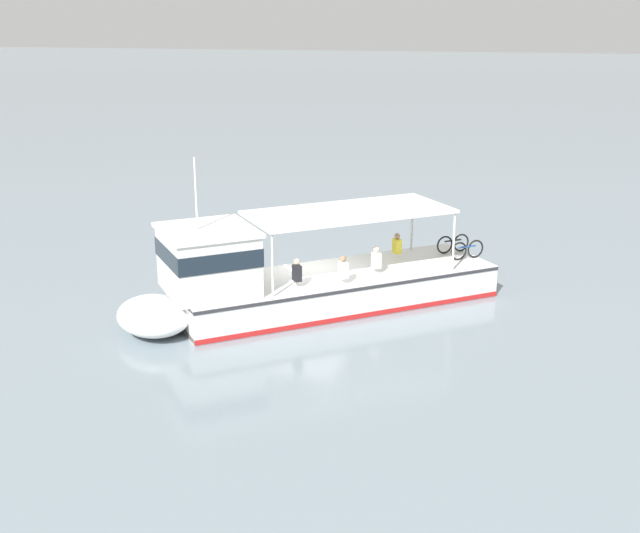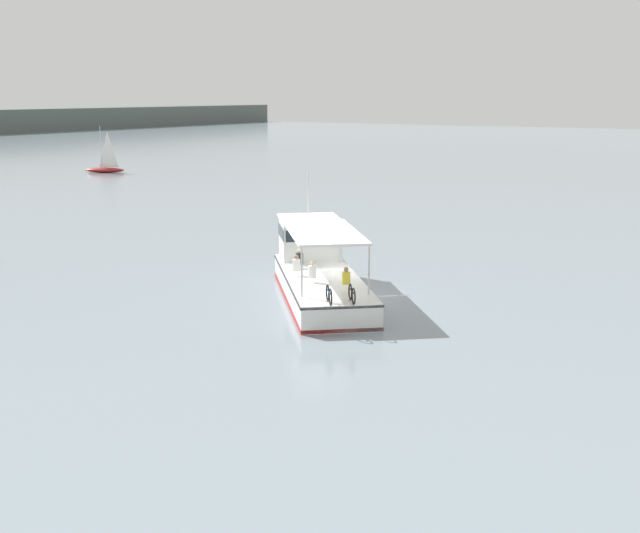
{
  "view_description": "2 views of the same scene",
  "coord_description": "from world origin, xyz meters",
  "views": [
    {
      "loc": [
        -7.21,
        25.55,
        9.34
      ],
      "look_at": [
        -0.71,
        0.81,
        1.4
      ],
      "focal_mm": 45.53,
      "sensor_mm": 36.0,
      "label": 1
    },
    {
      "loc": [
        -32.14,
        -18.04,
        9.02
      ],
      "look_at": [
        -0.71,
        0.81,
        1.4
      ],
      "focal_mm": 46.65,
      "sensor_mm": 36.0,
      "label": 2
    }
  ],
  "objects": [
    {
      "name": "sailboat_horizon_east",
      "position": [
        38.49,
        53.73,
        0.54
      ],
      "size": [
        3.17,
        4.96,
        5.4
      ],
      "color": "maroon",
      "rests_on": "ground"
    },
    {
      "name": "ground_plane",
      "position": [
        0.0,
        0.0,
        0.0
      ],
      "size": [
        400.0,
        400.0,
        0.0
      ],
      "primitive_type": "plane",
      "color": "gray"
    },
    {
      "name": "channel_buoy",
      "position": [
        9.58,
        8.43,
        0.57
      ],
      "size": [
        0.7,
        0.7,
        1.4
      ],
      "color": "red",
      "rests_on": "ground"
    },
    {
      "name": "ferry_main",
      "position": [
        0.08,
        1.45,
        1.02
      ],
      "size": [
        11.8,
        10.44,
        5.32
      ],
      "color": "white",
      "rests_on": "ground"
    }
  ]
}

